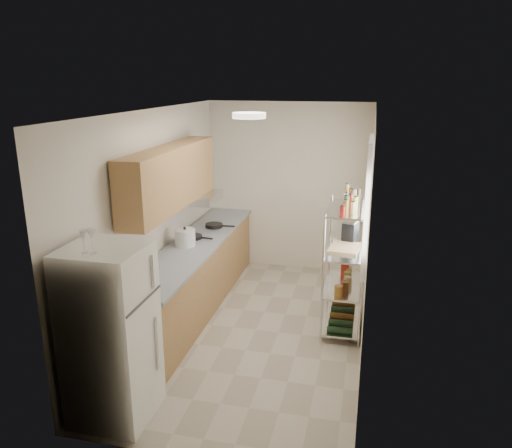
{
  "coord_description": "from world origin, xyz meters",
  "views": [
    {
      "loc": [
        1.23,
        -5.29,
        2.94
      ],
      "look_at": [
        -0.06,
        0.25,
        1.26
      ],
      "focal_mm": 35.0,
      "sensor_mm": 36.0,
      "label": 1
    }
  ],
  "objects_px": {
    "rice_cooker": "(185,237)",
    "espresso_machine": "(350,231)",
    "frying_pan_large": "(193,237)",
    "refrigerator": "(111,334)",
    "cutting_board": "(345,248)"
  },
  "relations": [
    {
      "from": "rice_cooker",
      "to": "espresso_machine",
      "type": "height_order",
      "value": "espresso_machine"
    },
    {
      "from": "refrigerator",
      "to": "frying_pan_large",
      "type": "relative_size",
      "value": 6.65
    },
    {
      "from": "rice_cooker",
      "to": "cutting_board",
      "type": "distance_m",
      "value": 1.98
    },
    {
      "from": "rice_cooker",
      "to": "espresso_machine",
      "type": "distance_m",
      "value": 2.05
    },
    {
      "from": "refrigerator",
      "to": "cutting_board",
      "type": "bearing_deg",
      "value": 48.59
    },
    {
      "from": "frying_pan_large",
      "to": "cutting_board",
      "type": "bearing_deg",
      "value": -1.46
    },
    {
      "from": "refrigerator",
      "to": "rice_cooker",
      "type": "xyz_separation_m",
      "value": [
        -0.12,
        2.12,
        0.2
      ]
    },
    {
      "from": "refrigerator",
      "to": "cutting_board",
      "type": "height_order",
      "value": "refrigerator"
    },
    {
      "from": "cutting_board",
      "to": "espresso_machine",
      "type": "distance_m",
      "value": 0.32
    },
    {
      "from": "frying_pan_large",
      "to": "cutting_board",
      "type": "height_order",
      "value": "cutting_board"
    },
    {
      "from": "rice_cooker",
      "to": "frying_pan_large",
      "type": "relative_size",
      "value": 1.09
    },
    {
      "from": "frying_pan_large",
      "to": "espresso_machine",
      "type": "height_order",
      "value": "espresso_machine"
    },
    {
      "from": "cutting_board",
      "to": "rice_cooker",
      "type": "bearing_deg",
      "value": 179.86
    },
    {
      "from": "frying_pan_large",
      "to": "espresso_machine",
      "type": "relative_size",
      "value": 0.91
    },
    {
      "from": "refrigerator",
      "to": "rice_cooker",
      "type": "relative_size",
      "value": 6.13
    }
  ]
}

